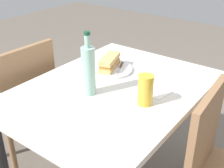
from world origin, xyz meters
TOP-DOWN VIEW (x-y plane):
  - dining_table at (0.00, 0.00)m, footprint 1.07×0.80m
  - chair_near at (0.13, -0.60)m, footprint 0.41×0.41m
  - plate_near at (-0.16, -0.14)m, footprint 0.26×0.26m
  - baguette_sandwich_near at (-0.16, -0.14)m, footprint 0.20×0.13m
  - knife_near at (-0.19, -0.08)m, footprint 0.17×0.08m
  - water_bottle at (0.11, -0.05)m, footprint 0.07×0.07m
  - beer_glass at (0.04, 0.21)m, footprint 0.07×0.07m
  - paper_napkin at (-0.11, 0.19)m, footprint 0.16×0.16m

SIDE VIEW (x-z plane):
  - chair_near at x=0.13m, z-range 0.07..0.94m
  - dining_table at x=0.00m, z-range 0.25..0.98m
  - paper_napkin at x=-0.11m, z-range 0.73..0.73m
  - plate_near at x=-0.16m, z-range 0.73..0.74m
  - knife_near at x=-0.19m, z-range 0.74..0.75m
  - baguette_sandwich_near at x=-0.16m, z-range 0.74..0.81m
  - beer_glass at x=0.04m, z-range 0.73..0.87m
  - water_bottle at x=0.11m, z-range 0.70..1.01m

